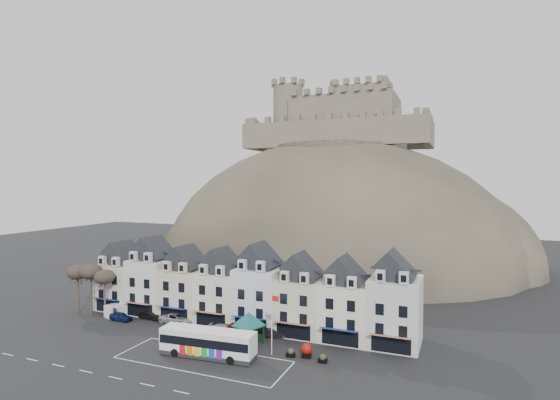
# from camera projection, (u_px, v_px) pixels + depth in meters

# --- Properties ---
(ground) EXTENTS (300.00, 300.00, 0.00)m
(ground) POSITION_uv_depth(u_px,v_px,m) (184.00, 361.00, 54.83)
(ground) COLOR black
(ground) RESTS_ON ground
(coach_bay_markings) EXTENTS (22.00, 7.50, 0.01)m
(coach_bay_markings) POSITION_uv_depth(u_px,v_px,m) (203.00, 360.00, 55.23)
(coach_bay_markings) COLOR silver
(coach_bay_markings) RESTS_ON ground
(townhouse_terrace) EXTENTS (54.40, 9.35, 11.80)m
(townhouse_terrace) POSITION_uv_depth(u_px,v_px,m) (243.00, 290.00, 69.33)
(townhouse_terrace) COLOR beige
(townhouse_terrace) RESTS_ON ground
(castle_hill) EXTENTS (100.00, 76.00, 68.00)m
(castle_hill) POSITION_uv_depth(u_px,v_px,m) (336.00, 265.00, 118.10)
(castle_hill) COLOR #322F26
(castle_hill) RESTS_ON ground
(castle) EXTENTS (50.20, 22.20, 22.00)m
(castle) POSITION_uv_depth(u_px,v_px,m) (341.00, 120.00, 123.23)
(castle) COLOR #68604F
(castle) RESTS_ON ground
(tree_left_far) EXTENTS (3.61, 3.61, 8.24)m
(tree_left_far) POSITION_uv_depth(u_px,v_px,m) (78.00, 273.00, 75.25)
(tree_left_far) COLOR #3C3226
(tree_left_far) RESTS_ON ground
(tree_left_mid) EXTENTS (3.78, 3.78, 8.64)m
(tree_left_mid) POSITION_uv_depth(u_px,v_px,m) (91.00, 272.00, 74.10)
(tree_left_mid) COLOR #3C3226
(tree_left_mid) RESTS_ON ground
(tree_left_near) EXTENTS (3.43, 3.43, 7.84)m
(tree_left_near) POSITION_uv_depth(u_px,v_px,m) (105.00, 277.00, 72.99)
(tree_left_near) COLOR #3C3226
(tree_left_near) RESTS_ON ground
(bus) EXTENTS (12.79, 3.90, 3.56)m
(bus) POSITION_uv_depth(u_px,v_px,m) (208.00, 342.00, 56.09)
(bus) COLOR #262628
(bus) RESTS_ON ground
(bus_shelter) EXTENTS (6.70, 6.70, 4.50)m
(bus_shelter) POSITION_uv_depth(u_px,v_px,m) (249.00, 319.00, 60.40)
(bus_shelter) COLOR black
(bus_shelter) RESTS_ON ground
(red_buoy) EXTENTS (1.45, 1.45, 1.79)m
(red_buoy) POSITION_uv_depth(u_px,v_px,m) (307.00, 350.00, 56.02)
(red_buoy) COLOR black
(red_buoy) RESTS_ON ground
(flagpole) EXTENTS (1.15, 0.32, 8.08)m
(flagpole) POSITION_uv_depth(u_px,v_px,m) (272.00, 320.00, 56.56)
(flagpole) COLOR silver
(flagpole) RESTS_ON ground
(white_van) EXTENTS (3.20, 4.74, 1.99)m
(white_van) POSITION_uv_depth(u_px,v_px,m) (119.00, 309.00, 73.70)
(white_van) COLOR white
(white_van) RESTS_ON ground
(planter_west) EXTENTS (1.22, 0.80, 1.14)m
(planter_west) POSITION_uv_depth(u_px,v_px,m) (291.00, 353.00, 56.06)
(planter_west) COLOR black
(planter_west) RESTS_ON ground
(planter_east) EXTENTS (1.17, 0.78, 1.12)m
(planter_east) POSITION_uv_depth(u_px,v_px,m) (323.00, 359.00, 54.24)
(planter_east) COLOR black
(planter_east) RESTS_ON ground
(car_navy) EXTENTS (4.13, 1.93, 1.37)m
(car_navy) POSITION_uv_depth(u_px,v_px,m) (121.00, 316.00, 70.80)
(car_navy) COLOR #0E1846
(car_navy) RESTS_ON ground
(car_black) EXTENTS (4.29, 1.78, 1.38)m
(car_black) POSITION_uv_depth(u_px,v_px,m) (151.00, 315.00, 71.50)
(car_black) COLOR black
(car_black) RESTS_ON ground
(car_silver) EXTENTS (5.66, 2.72, 1.58)m
(car_silver) POSITION_uv_depth(u_px,v_px,m) (177.00, 318.00, 69.49)
(car_silver) COLOR #ABADB3
(car_silver) RESTS_ON ground
(car_white) EXTENTS (4.49, 2.36, 1.24)m
(car_white) POSITION_uv_depth(u_px,v_px,m) (223.00, 329.00, 65.09)
(car_white) COLOR #B8B8B8
(car_white) RESTS_ON ground
(car_maroon) EXTENTS (4.93, 3.36, 1.56)m
(car_maroon) POSITION_uv_depth(u_px,v_px,m) (240.00, 327.00, 65.29)
(car_maroon) COLOR #620805
(car_maroon) RESTS_ON ground
(car_charcoal) EXTENTS (4.22, 2.38, 1.32)m
(car_charcoal) POSITION_uv_depth(u_px,v_px,m) (271.00, 332.00, 63.33)
(car_charcoal) COLOR black
(car_charcoal) RESTS_ON ground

